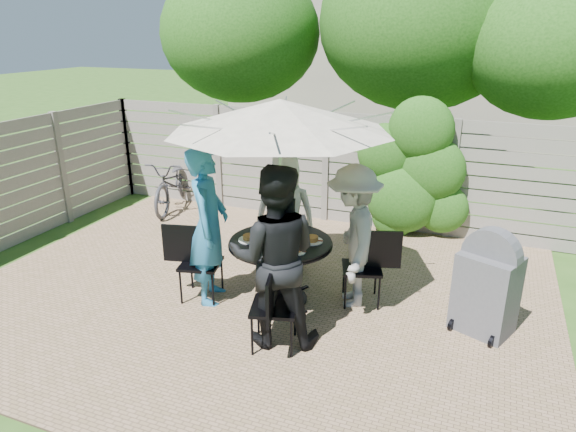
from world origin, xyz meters
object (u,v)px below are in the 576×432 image
at_px(plate_front, 278,252).
at_px(glass_left, 257,238).
at_px(chair_left, 200,277).
at_px(glass_front, 288,244).
at_px(patio_table, 281,259).
at_px(person_back, 285,214).
at_px(bicycle, 174,183).
at_px(plate_extra, 295,250).
at_px(plate_back, 283,228).
at_px(bbq_grill, 487,286).
at_px(person_left, 209,226).
at_px(person_right, 353,237).
at_px(syrup_jug, 276,233).
at_px(chair_right, 362,282).
at_px(person_front, 275,257).
at_px(chair_back, 285,248).
at_px(plate_left, 249,238).
at_px(chair_front, 274,323).
at_px(glass_right, 303,232).
at_px(umbrella, 280,116).
at_px(coffee_cup, 290,229).

xyz_separation_m(plate_front, glass_left, (-0.33, 0.16, 0.05)).
height_order(chair_left, glass_front, chair_left).
height_order(patio_table, person_back, person_back).
relative_size(plate_front, glass_front, 1.86).
bearing_deg(bicycle, plate_extra, -52.27).
distance_m(plate_back, bbq_grill, 2.40).
bearing_deg(person_left, patio_table, -90.00).
bearing_deg(plate_back, person_right, -4.95).
bearing_deg(patio_table, syrup_jug, 158.69).
bearing_deg(chair_right, plate_front, 20.43).
bearing_deg(person_right, chair_left, -90.05).
relative_size(person_front, bbq_grill, 1.60).
relative_size(chair_left, person_front, 0.49).
relative_size(patio_table, chair_back, 1.71).
distance_m(plate_left, glass_left, 0.15).
xyz_separation_m(chair_left, glass_left, (0.70, 0.12, 0.57)).
xyz_separation_m(patio_table, chair_back, (-0.31, 0.91, -0.28)).
relative_size(patio_table, plate_extra, 6.25).
height_order(chair_back, chair_front, chair_front).
xyz_separation_m(plate_back, glass_right, (0.33, -0.16, 0.05)).
relative_size(plate_front, glass_right, 1.86).
xyz_separation_m(chair_left, chair_right, (1.83, 0.61, -0.00)).
xyz_separation_m(umbrella, chair_back, (-0.31, 0.91, -1.95)).
xyz_separation_m(chair_front, plate_front, (-0.19, 0.57, 0.52)).
distance_m(chair_right, bicycle, 4.51).
bearing_deg(plate_left, person_back, 85.05).
distance_m(plate_extra, syrup_jug, 0.43).
bearing_deg(person_back, patio_table, -90.00).
distance_m(chair_back, person_front, 1.92).
xyz_separation_m(plate_back, plate_left, (-0.23, -0.46, 0.00)).
bearing_deg(person_left, plate_back, -66.55).
height_order(patio_table, chair_front, chair_front).
relative_size(chair_back, coffee_cup, 7.31).
bearing_deg(person_front, chair_front, 89.66).
relative_size(person_front, plate_left, 7.33).
bearing_deg(chair_right, chair_left, -0.06).
relative_size(umbrella, person_right, 1.85).
height_order(umbrella, coffee_cup, umbrella).
distance_m(chair_right, plate_back, 1.16).
bearing_deg(person_front, chair_left, -40.73).
distance_m(person_back, plate_extra, 1.14).
bearing_deg(chair_right, glass_left, 4.88).
relative_size(umbrella, plate_front, 12.00).
relative_size(patio_table, person_left, 0.80).
distance_m(person_front, bicycle, 4.65).
relative_size(chair_front, coffee_cup, 7.82).
distance_m(person_back, person_front, 1.67).
relative_size(plate_left, bicycle, 0.15).
bearing_deg(plate_left, bicycle, 137.20).
bearing_deg(umbrella, plate_left, -161.50).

